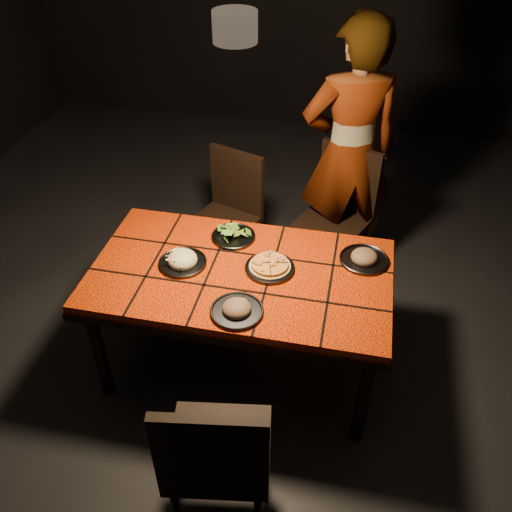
% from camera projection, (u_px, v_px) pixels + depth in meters
% --- Properties ---
extents(room_shell, '(6.04, 7.04, 3.08)m').
position_uv_depth(room_shell, '(238.00, 143.00, 2.42)').
color(room_shell, black).
rests_on(room_shell, ground).
extents(dining_table, '(1.62, 0.92, 0.75)m').
position_uv_depth(dining_table, '(241.00, 282.00, 2.94)').
color(dining_table, red).
rests_on(dining_table, ground).
extents(chair_near, '(0.51, 0.51, 0.98)m').
position_uv_depth(chair_near, '(216.00, 456.00, 2.25)').
color(chair_near, black).
rests_on(chair_near, ground).
extents(chair_far_left, '(0.53, 0.53, 0.92)m').
position_uv_depth(chair_far_left, '(230.00, 208.00, 3.78)').
color(chair_far_left, black).
rests_on(chair_far_left, ground).
extents(chair_far_right, '(0.57, 0.57, 0.97)m').
position_uv_depth(chair_far_right, '(340.00, 207.00, 3.73)').
color(chair_far_right, black).
rests_on(chair_far_right, ground).
extents(diner, '(0.77, 0.63, 1.82)m').
position_uv_depth(diner, '(349.00, 153.00, 3.59)').
color(diner, brown).
rests_on(diner, ground).
extents(pendant_lamp, '(0.18, 0.18, 1.06)m').
position_uv_depth(pendant_lamp, '(235.00, 22.00, 2.10)').
color(pendant_lamp, black).
rests_on(pendant_lamp, room_shell).
extents(plate_pizza, '(0.27, 0.27, 0.04)m').
position_uv_depth(plate_pizza, '(270.00, 267.00, 2.89)').
color(plate_pizza, '#333337').
rests_on(plate_pizza, dining_table).
extents(plate_pasta, '(0.26, 0.26, 0.09)m').
position_uv_depth(plate_pasta, '(183.00, 261.00, 2.92)').
color(plate_pasta, '#333337').
rests_on(plate_pasta, dining_table).
extents(plate_salad, '(0.25, 0.25, 0.07)m').
position_uv_depth(plate_salad, '(233.00, 234.00, 3.11)').
color(plate_salad, '#333337').
rests_on(plate_salad, dining_table).
extents(plate_mushroom_a, '(0.26, 0.26, 0.09)m').
position_uv_depth(plate_mushroom_a, '(237.00, 309.00, 2.63)').
color(plate_mushroom_a, '#333337').
rests_on(plate_mushroom_a, dining_table).
extents(plate_mushroom_b, '(0.27, 0.27, 0.09)m').
position_uv_depth(plate_mushroom_b, '(364.00, 257.00, 2.95)').
color(plate_mushroom_b, '#333337').
rests_on(plate_mushroom_b, dining_table).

